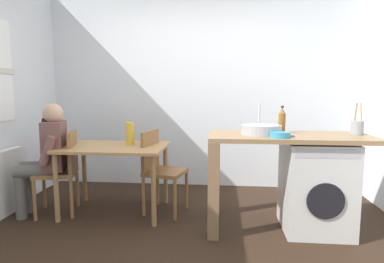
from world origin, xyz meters
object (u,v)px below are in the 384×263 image
at_px(washing_machine, 316,186).
at_px(mixing_bowl, 280,134).
at_px(chair_opposite, 159,166).
at_px(utensil_crock, 357,127).
at_px(chair_person_seat, 63,168).
at_px(bottle_tall_green, 282,121).
at_px(dining_table, 114,155).
at_px(seated_person, 46,153).
at_px(vase, 130,133).

relative_size(washing_machine, mixing_bowl, 4.78).
relative_size(chair_opposite, utensil_crock, 3.00).
relative_size(chair_person_seat, washing_machine, 1.05).
bearing_deg(utensil_crock, chair_opposite, 172.01).
bearing_deg(bottle_tall_green, dining_table, 175.53).
bearing_deg(chair_person_seat, washing_machine, -109.52).
xyz_separation_m(chair_person_seat, seated_person, (-0.16, -0.04, 0.16)).
bearing_deg(washing_machine, seated_person, 177.20).
distance_m(chair_person_seat, mixing_bowl, 2.29).
bearing_deg(washing_machine, chair_opposite, 168.34).
xyz_separation_m(seated_person, washing_machine, (2.76, -0.13, -0.24)).
relative_size(seated_person, utensil_crock, 4.01).
bearing_deg(chair_person_seat, vase, -91.15).
relative_size(bottle_tall_green, utensil_crock, 0.89).
height_order(seated_person, utensil_crock, utensil_crock).
distance_m(seated_person, washing_machine, 2.77).
relative_size(dining_table, seated_person, 0.92).
bearing_deg(bottle_tall_green, seated_person, 179.70).
relative_size(dining_table, washing_machine, 1.28).
distance_m(utensil_crock, vase, 2.29).
bearing_deg(seated_person, dining_table, -95.66).
xyz_separation_m(dining_table, chair_person_seat, (-0.55, -0.08, -0.14)).
distance_m(chair_person_seat, utensil_crock, 3.01).
xyz_separation_m(seated_person, mixing_bowl, (2.37, -0.33, 0.28)).
bearing_deg(utensil_crock, vase, 172.32).
relative_size(washing_machine, bottle_tall_green, 3.22).
relative_size(dining_table, utensil_crock, 3.67).
xyz_separation_m(washing_machine, mixing_bowl, (-0.38, -0.20, 0.52)).
distance_m(dining_table, seated_person, 0.71).
distance_m(washing_machine, utensil_crock, 0.67).
distance_m(seated_person, mixing_bowl, 2.41).
distance_m(mixing_bowl, vase, 1.62).
xyz_separation_m(chair_person_seat, mixing_bowl, (2.22, -0.38, 0.44)).
xyz_separation_m(dining_table, utensil_crock, (2.42, -0.21, 0.35)).
relative_size(chair_opposite, seated_person, 0.75).
height_order(dining_table, seated_person, seated_person).
bearing_deg(vase, chair_person_seat, -165.55).
bearing_deg(vase, seated_person, -165.34).
bearing_deg(washing_machine, utensil_crock, 8.10).
distance_m(mixing_bowl, utensil_crock, 0.79).
bearing_deg(mixing_bowl, vase, 159.92).
relative_size(seated_person, bottle_tall_green, 4.50).
relative_size(chair_person_seat, mixing_bowl, 5.00).
distance_m(chair_person_seat, vase, 0.80).
bearing_deg(chair_person_seat, chair_opposite, -97.46).
distance_m(chair_opposite, bottle_tall_green, 1.39).
distance_m(washing_machine, mixing_bowl, 0.67).
height_order(dining_table, chair_person_seat, chair_person_seat).
xyz_separation_m(chair_opposite, seated_person, (-1.18, -0.19, 0.16)).
xyz_separation_m(utensil_crock, vase, (-2.27, 0.31, -0.12)).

